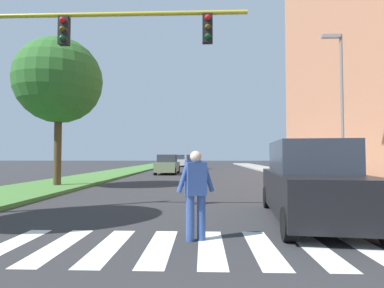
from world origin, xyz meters
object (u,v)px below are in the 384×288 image
street_lamp_right (340,95)px  sedan_midblock (168,165)px  tree_mid (59,81)px  suv_crossing (311,183)px  sedan_distant (193,162)px  sedan_far_horizon (179,161)px  traffic_light_gantry (60,59)px  pedestrian_performer (196,191)px

street_lamp_right → sedan_midblock: street_lamp_right is taller
tree_mid → street_lamp_right: 14.09m
suv_crossing → sedan_distant: size_ratio=1.08×
tree_mid → sedan_far_horizon: 30.92m
traffic_light_gantry → sedan_distant: bearing=84.4°
pedestrian_performer → sedan_distant: (-1.03, 31.04, -0.13)m
tree_mid → traffic_light_gantry: (3.30, -6.68, -1.09)m
suv_crossing → sedan_midblock: bearing=107.0°
suv_crossing → sedan_distant: bearing=97.5°
street_lamp_right → sedan_distant: bearing=110.1°
traffic_light_gantry → sedan_midblock: (0.88, 18.31, -3.51)m
pedestrian_performer → suv_crossing: 3.34m
street_lamp_right → suv_crossing: 9.27m
street_lamp_right → sedan_distant: street_lamp_right is taller
sedan_midblock → tree_mid: bearing=-109.8°
sedan_distant → pedestrian_performer: bearing=-88.1°
suv_crossing → pedestrian_performer: bearing=-146.9°
traffic_light_gantry → sedan_distant: (2.83, 28.60, -3.50)m
sedan_far_horizon → traffic_light_gantry: bearing=-90.7°
street_lamp_right → pedestrian_performer: size_ratio=4.44×
tree_mid → traffic_light_gantry: tree_mid is taller
sedan_midblock → sedan_distant: (1.95, 10.29, 0.01)m
traffic_light_gantry → sedan_distant: traffic_light_gantry is taller
tree_mid → pedestrian_performer: size_ratio=4.38×
traffic_light_gantry → street_lamp_right: 12.76m
tree_mid → street_lamp_right: size_ratio=0.99×
pedestrian_performer → sedan_midblock: sedan_midblock is taller
street_lamp_right → suv_crossing: street_lamp_right is taller
street_lamp_right → pedestrian_performer: (-6.91, -9.28, -3.66)m
street_lamp_right → sedan_distant: 23.47m
sedan_far_horizon → tree_mid: bearing=-97.1°
sedan_midblock → sedan_far_horizon: (-0.41, 18.73, 0.02)m
suv_crossing → sedan_midblock: size_ratio=1.08×
tree_mid → traffic_light_gantry: 7.53m
pedestrian_performer → sedan_far_horizon: sedan_far_horizon is taller
pedestrian_performer → sedan_distant: 31.06m
street_lamp_right → sedan_distant: size_ratio=1.69×
pedestrian_performer → tree_mid: bearing=128.1°
tree_mid → sedan_midblock: tree_mid is taller
pedestrian_performer → suv_crossing: (2.80, 1.82, -0.00)m
tree_mid → traffic_light_gantry: size_ratio=1.00×
tree_mid → pedestrian_performer: 12.42m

